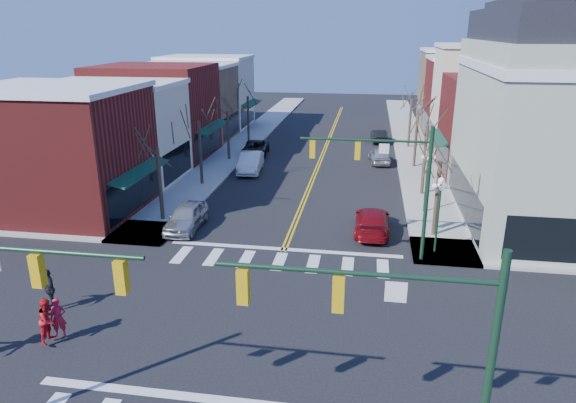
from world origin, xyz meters
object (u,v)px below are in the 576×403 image
at_px(pedestrian_red_b, 48,320).
at_px(pedestrian_dark_a, 49,289).
at_px(lamppost_corner, 439,202).
at_px(car_left_near, 186,217).
at_px(lamppost_midblock, 427,170).
at_px(car_left_mid, 251,162).
at_px(pedestrian_red_a, 58,318).
at_px(car_right_mid, 380,155).
at_px(car_right_far, 379,136).
at_px(car_right_near, 372,221).
at_px(car_left_far, 255,148).

height_order(pedestrian_red_b, pedestrian_dark_a, pedestrian_dark_a).
relative_size(lamppost_corner, car_left_near, 0.96).
relative_size(lamppost_midblock, car_left_near, 0.96).
distance_m(car_left_mid, pedestrian_red_a, 25.63).
relative_size(car_right_mid, pedestrian_dark_a, 2.30).
xyz_separation_m(lamppost_midblock, car_right_far, (-2.78, 22.37, -2.28)).
distance_m(lamppost_midblock, pedestrian_red_b, 23.58).
xyz_separation_m(car_left_mid, car_right_far, (10.92, 13.96, -0.14)).
height_order(lamppost_corner, car_right_mid, lamppost_corner).
height_order(lamppost_corner, lamppost_midblock, same).
bearing_deg(lamppost_midblock, car_left_mid, 148.49).
distance_m(car_right_near, pedestrian_red_a, 17.99).
distance_m(car_left_mid, car_right_mid, 11.91).
relative_size(car_left_near, car_right_mid, 1.08).
distance_m(lamppost_corner, car_right_far, 29.09).
relative_size(lamppost_midblock, pedestrian_dark_a, 2.37).
bearing_deg(car_left_near, lamppost_corner, -6.77).
height_order(car_left_mid, car_right_far, car_left_mid).
bearing_deg(car_left_mid, lamppost_midblock, -36.45).
height_order(car_left_near, car_right_near, car_left_near).
bearing_deg(pedestrian_dark_a, lamppost_midblock, 83.95).
distance_m(lamppost_midblock, car_right_near, 5.61).
distance_m(lamppost_corner, pedestrian_red_a, 18.92).
bearing_deg(car_left_near, car_right_mid, 55.82).
bearing_deg(pedestrian_red_b, car_left_mid, -2.14).
relative_size(lamppost_midblock, pedestrian_red_a, 2.68).
bearing_deg(pedestrian_dark_a, car_left_near, 118.32).
xyz_separation_m(car_left_mid, car_right_mid, (10.92, 4.77, -0.10)).
bearing_deg(car_right_near, car_left_mid, -49.63).
height_order(car_left_near, car_left_far, car_left_near).
relative_size(lamppost_midblock, car_right_near, 0.87).
bearing_deg(car_right_far, car_left_far, 29.16).
bearing_deg(lamppost_midblock, car_right_mid, 101.95).
bearing_deg(car_right_mid, pedestrian_red_a, 60.76).
distance_m(car_right_near, car_right_far, 26.23).
xyz_separation_m(car_left_far, car_right_far, (11.82, 8.10, -0.01)).
xyz_separation_m(car_left_mid, pedestrian_dark_a, (-3.42, -23.63, 0.24)).
relative_size(lamppost_midblock, car_right_far, 1.05).
bearing_deg(pedestrian_red_b, car_left_near, -2.78).
height_order(car_left_far, car_right_far, car_left_far).
height_order(car_right_far, pedestrian_red_b, pedestrian_red_b).
xyz_separation_m(lamppost_midblock, car_right_near, (-3.40, -3.86, -2.24)).
bearing_deg(car_right_far, car_right_near, 83.40).
relative_size(car_left_near, pedestrian_dark_a, 2.48).
bearing_deg(car_left_near, car_left_mid, 84.92).
bearing_deg(lamppost_midblock, car_right_near, -131.39).
xyz_separation_m(lamppost_midblock, pedestrian_dark_a, (-17.12, -15.23, -1.90)).
relative_size(lamppost_midblock, car_left_mid, 0.87).
distance_m(lamppost_corner, car_left_far, 25.49).
bearing_deg(pedestrian_red_b, car_right_far, -15.70).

